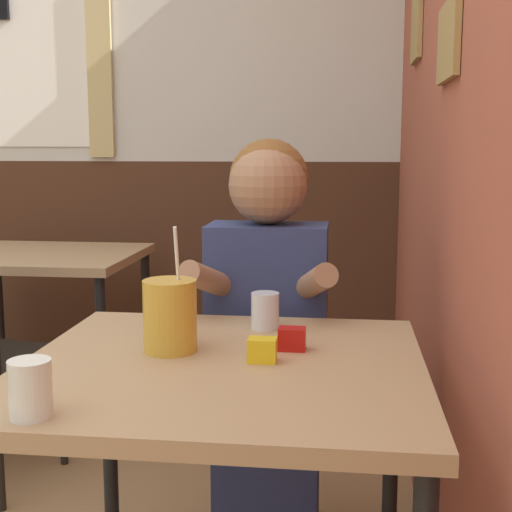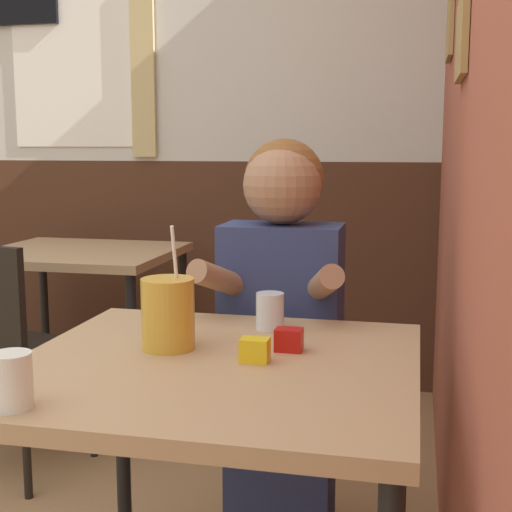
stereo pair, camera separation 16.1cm
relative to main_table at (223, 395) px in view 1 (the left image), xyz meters
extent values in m
cube|color=#9E4C38|center=(0.53, 0.83, 0.70)|extent=(0.06, 4.34, 2.70)
cube|color=olive|center=(0.49, 1.29, 0.96)|extent=(0.02, 0.28, 0.27)
cube|color=olive|center=(0.49, 0.43, 0.78)|extent=(0.02, 0.30, 0.19)
cube|color=#472819|center=(-0.64, 2.03, -0.10)|extent=(5.28, 0.06, 1.10)
cube|color=white|center=(-1.32, 1.99, 0.90)|extent=(0.65, 0.01, 0.76)
cube|color=tan|center=(-0.93, 1.98, 0.90)|extent=(0.12, 0.02, 0.86)
cube|color=tan|center=(0.00, 0.00, 0.06)|extent=(0.84, 0.82, 0.04)
cylinder|color=black|center=(-0.38, 0.37, -0.31)|extent=(0.04, 0.04, 0.69)
cylinder|color=black|center=(0.38, 0.37, -0.31)|extent=(0.04, 0.04, 0.69)
cube|color=tan|center=(-1.02, 1.43, 0.06)|extent=(0.80, 0.70, 0.04)
cylinder|color=black|center=(-0.66, 1.12, -0.31)|extent=(0.04, 0.04, 0.69)
cylinder|color=black|center=(-1.39, 1.74, -0.31)|extent=(0.04, 0.04, 0.69)
cylinder|color=black|center=(-0.66, 1.74, -0.31)|extent=(0.04, 0.04, 0.69)
cylinder|color=black|center=(-0.77, 0.98, -0.45)|extent=(0.03, 0.03, 0.42)
cube|color=navy|center=(0.03, 0.57, -0.43)|extent=(0.31, 0.20, 0.45)
cube|color=navy|center=(0.03, 0.57, 0.05)|extent=(0.34, 0.20, 0.50)
sphere|color=brown|center=(0.03, 0.60, 0.43)|extent=(0.23, 0.23, 0.23)
sphere|color=#9E7051|center=(0.03, 0.57, 0.41)|extent=(0.22, 0.22, 0.22)
cylinder|color=#9E7051|center=(-0.10, 0.43, 0.16)|extent=(0.14, 0.27, 0.15)
cylinder|color=#9E7051|center=(0.17, 0.43, 0.16)|extent=(0.14, 0.27, 0.15)
cylinder|color=gold|center=(-0.13, 0.07, 0.15)|extent=(0.12, 0.12, 0.16)
cylinder|color=white|center=(-0.11, 0.07, 0.28)|extent=(0.01, 0.04, 0.14)
cylinder|color=silver|center=(0.06, 0.28, 0.12)|extent=(0.07, 0.07, 0.09)
cylinder|color=silver|center=(-0.27, -0.35, 0.12)|extent=(0.07, 0.07, 0.10)
cube|color=#B7140F|center=(0.14, 0.11, 0.10)|extent=(0.06, 0.04, 0.05)
cube|color=yellow|center=(0.08, 0.01, 0.10)|extent=(0.06, 0.04, 0.05)
camera|label=1|loc=(0.25, -1.42, 0.52)|focal=50.00mm
camera|label=2|loc=(0.40, -1.39, 0.52)|focal=50.00mm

